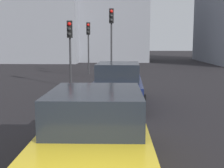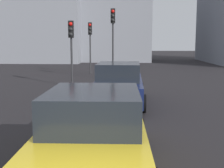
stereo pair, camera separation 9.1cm
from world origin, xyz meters
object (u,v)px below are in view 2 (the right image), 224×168
at_px(traffic_light_near_left, 90,37).
at_px(traffic_light_near_right, 113,29).
at_px(car_yellow_second, 95,132).
at_px(car_navy_lead, 119,84).
at_px(traffic_light_far_left, 71,39).

relative_size(traffic_light_near_left, traffic_light_near_right, 0.86).
relative_size(car_yellow_second, traffic_light_near_right, 1.01).
xyz_separation_m(car_navy_lead, traffic_light_far_left, (4.35, 2.67, 1.79)).
distance_m(car_navy_lead, car_yellow_second, 6.23).
height_order(traffic_light_near_left, traffic_light_far_left, traffic_light_near_left).
relative_size(traffic_light_near_right, traffic_light_far_left, 1.26).
distance_m(car_navy_lead, traffic_light_far_left, 5.41).
bearing_deg(car_yellow_second, traffic_light_near_right, 0.23).
distance_m(car_yellow_second, traffic_light_far_left, 10.99).
height_order(traffic_light_near_left, traffic_light_near_right, traffic_light_near_right).
relative_size(car_yellow_second, traffic_light_near_left, 1.17).
height_order(traffic_light_near_right, traffic_light_far_left, traffic_light_near_right).
bearing_deg(car_navy_lead, traffic_light_near_right, 5.70).
bearing_deg(traffic_light_near_left, car_navy_lead, 9.21).
xyz_separation_m(car_yellow_second, traffic_light_far_left, (10.58, 2.37, 1.81)).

